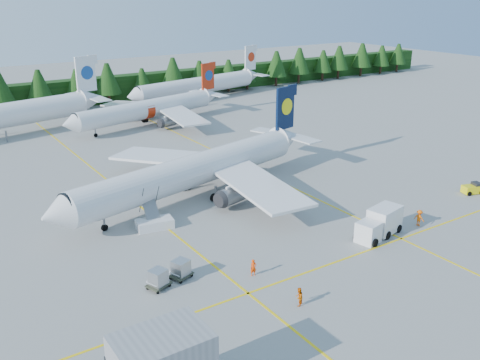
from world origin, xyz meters
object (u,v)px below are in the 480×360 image
airliner_navy (187,173)px  airliner_red (144,110)px  service_truck (379,223)px  airstairs (154,221)px  baggage_tug (473,188)px

airliner_navy → airliner_red: (11.13, 39.02, -0.43)m
airliner_navy → service_truck: airliner_navy is taller
airstairs → service_truck: 24.92m
service_truck → baggage_tug: (20.11, 2.22, -0.82)m
airstairs → baggage_tug: airstairs is taller
service_truck → airliner_red: bearing=78.8°
airliner_navy → airliner_red: size_ratio=1.13×
airstairs → baggage_tug: bearing=-9.6°
airstairs → service_truck: size_ratio=0.89×
airstairs → service_truck: (19.49, -15.51, 0.70)m
airliner_red → service_truck: (1.18, -59.77, -1.68)m
service_truck → baggage_tug: bearing=-6.0°
airliner_navy → baggage_tug: size_ratio=14.10×
baggage_tug → airliner_red: bearing=128.1°
airstairs → baggage_tug: (39.60, -13.30, -0.12)m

